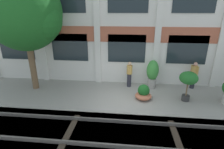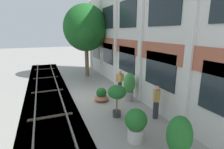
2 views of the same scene
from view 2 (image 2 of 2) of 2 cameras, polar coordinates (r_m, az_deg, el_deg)
ground_plane at (r=11.44m, az=-7.42°, el=-7.07°), size 80.00×80.00×0.00m
apartment_facade at (r=11.74m, az=6.01°, el=11.67°), size 18.19×0.64×7.28m
rail_tracks at (r=11.19m, az=-19.85°, el=-9.03°), size 25.83×2.80×0.43m
broadleaf_tree at (r=16.24m, az=-8.56°, el=14.40°), size 4.14×3.94×6.44m
potted_plant_glazed_jar at (r=10.42m, az=5.68°, el=-3.64°), size 0.71×0.71×1.72m
potted_plant_wide_bowl at (r=10.55m, az=-3.45°, el=-6.89°), size 0.87×0.87×0.81m
potted_plant_terracotta_small at (r=8.37m, az=1.60°, el=-6.36°), size 0.90×0.90×1.59m
potted_plant_stone_basin at (r=6.03m, az=21.06°, el=-18.52°), size 0.78×0.78×1.61m
potted_plant_fluted_column at (r=6.82m, az=7.78°, el=-15.53°), size 0.84×0.84×1.29m
resident_by_doorway at (r=8.58m, az=14.26°, el=-8.40°), size 0.34×0.46×1.63m
resident_watching_tracks at (r=11.62m, az=2.61°, el=-2.24°), size 0.34×0.52×1.58m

